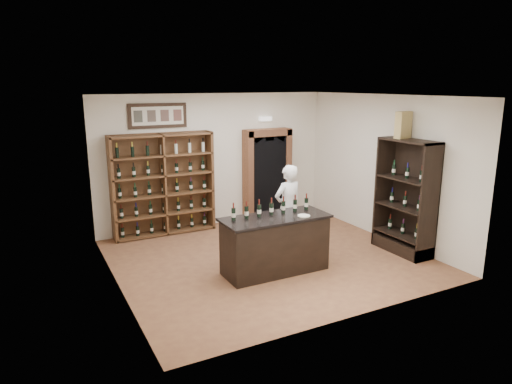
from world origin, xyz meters
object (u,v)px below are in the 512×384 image
at_px(counter_bottle_0, 234,214).
at_px(side_cabinet, 405,214).
at_px(tasting_counter, 275,245).
at_px(wine_shelf, 163,184).
at_px(shopkeeper, 288,207).
at_px(wine_crate, 403,125).

distance_m(counter_bottle_0, side_cabinet, 3.49).
bearing_deg(tasting_counter, wine_shelf, 110.56).
xyz_separation_m(side_cabinet, shopkeeper, (-1.93, 1.18, 0.09)).
distance_m(tasting_counter, shopkeeper, 1.23).
height_order(tasting_counter, side_cabinet, side_cabinet).
relative_size(side_cabinet, wine_crate, 4.39).
bearing_deg(counter_bottle_0, side_cabinet, -7.23).
xyz_separation_m(tasting_counter, shopkeeper, (0.79, 0.88, 0.35)).
bearing_deg(tasting_counter, shopkeeper, 48.10).
bearing_deg(shopkeeper, wine_shelf, -54.01).
relative_size(tasting_counter, shopkeeper, 1.11).
xyz_separation_m(tasting_counter, counter_bottle_0, (-0.72, 0.14, 0.61)).
distance_m(wine_shelf, counter_bottle_0, 2.82).
xyz_separation_m(wine_shelf, wine_crate, (3.81, -3.02, 1.35)).
height_order(counter_bottle_0, side_cabinet, side_cabinet).
xyz_separation_m(wine_shelf, tasting_counter, (1.10, -2.93, -0.61)).
height_order(side_cabinet, shopkeeper, side_cabinet).
relative_size(counter_bottle_0, wine_crate, 0.60).
height_order(counter_bottle_0, shopkeeper, shopkeeper).
relative_size(tasting_counter, side_cabinet, 0.85).
xyz_separation_m(wine_shelf, side_cabinet, (3.82, -3.23, -0.35)).
relative_size(tasting_counter, wine_crate, 3.75).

